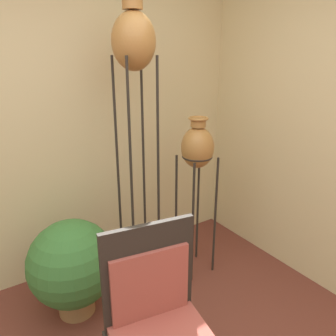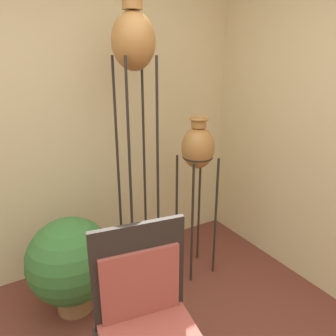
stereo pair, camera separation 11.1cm
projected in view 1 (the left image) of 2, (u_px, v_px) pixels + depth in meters
wall_back at (31, 123)px, 2.50m from camera, size 7.69×0.06×2.70m
vase_stand_tall at (134, 50)px, 2.26m from camera, size 0.31×0.31×2.22m
vase_stand_medium at (197, 151)px, 2.63m from camera, size 0.27×0.27×1.38m
chair at (158, 318)px, 1.60m from camera, size 0.57×0.52×1.08m
potted_plant at (73, 265)px, 2.36m from camera, size 0.63×0.63×0.74m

